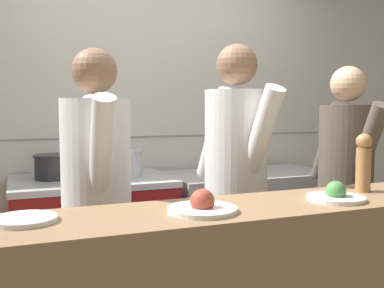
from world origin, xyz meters
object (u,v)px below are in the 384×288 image
(chef_sous, at_px, (236,182))
(sauce_pot, at_px, (126,162))
(pepper_mill, at_px, (363,161))
(chef_line, at_px, (345,183))
(mixing_bowl_steel, at_px, (240,167))
(plated_dish_dessert, at_px, (336,195))
(plated_dish_appetiser, at_px, (202,206))
(oven_range, at_px, (93,244))
(plated_dish_main, at_px, (24,219))
(stock_pot, at_px, (54,166))
(chefs_knife, at_px, (238,176))
(chef_head_cook, at_px, (97,200))

(chef_sous, bearing_deg, sauce_pot, 110.94)
(pepper_mill, xyz_separation_m, chef_line, (0.40, 0.58, -0.22))
(chef_line, bearing_deg, chef_sous, -175.68)
(pepper_mill, bearing_deg, chef_line, 55.82)
(sauce_pot, xyz_separation_m, chef_line, (1.21, -0.80, -0.09))
(mixing_bowl_steel, bearing_deg, sauce_pot, -179.50)
(plated_dish_dessert, bearing_deg, plated_dish_appetiser, 178.86)
(oven_range, height_order, pepper_mill, pepper_mill)
(plated_dish_main, bearing_deg, oven_range, 72.13)
(sauce_pot, distance_m, mixing_bowl_steel, 0.89)
(plated_dish_dessert, xyz_separation_m, pepper_mill, (0.25, 0.11, 0.12))
(plated_dish_dessert, xyz_separation_m, chef_sous, (-0.12, 0.70, -0.04))
(plated_dish_dessert, height_order, pepper_mill, pepper_mill)
(oven_range, xyz_separation_m, mixing_bowl_steel, (1.13, 0.01, 0.47))
(sauce_pot, xyz_separation_m, plated_dish_dessert, (0.57, -1.49, 0.01))
(plated_dish_appetiser, bearing_deg, sauce_pot, 88.24)
(mixing_bowl_steel, relative_size, plated_dish_main, 0.94)
(stock_pot, relative_size, chefs_knife, 0.83)
(oven_range, height_order, stock_pot, stock_pot)
(mixing_bowl_steel, distance_m, plated_dish_appetiser, 1.76)
(pepper_mill, bearing_deg, stock_pot, 132.06)
(plated_dish_main, xyz_separation_m, pepper_mill, (1.50, 0.01, 0.14))
(stock_pot, bearing_deg, plated_dish_main, -98.34)
(sauce_pot, distance_m, chefs_knife, 0.81)
(mixing_bowl_steel, bearing_deg, oven_range, -179.35)
(stock_pot, relative_size, plated_dish_appetiser, 0.98)
(oven_range, xyz_separation_m, plated_dish_appetiser, (0.19, -1.47, 0.55))
(stock_pot, height_order, plated_dish_main, stock_pot)
(stock_pot, relative_size, chef_sous, 0.15)
(stock_pot, distance_m, plated_dish_appetiser, 1.58)
(chef_head_cook, bearing_deg, pepper_mill, -23.57)
(plated_dish_main, distance_m, chef_head_cook, 0.66)
(plated_dish_main, distance_m, pepper_mill, 1.50)
(plated_dish_appetiser, bearing_deg, plated_dish_dessert, -1.14)
(stock_pot, relative_size, chef_line, 0.16)
(stock_pot, bearing_deg, plated_dish_appetiser, -74.43)
(oven_range, height_order, plated_dish_dessert, plated_dish_dessert)
(mixing_bowl_steel, bearing_deg, stock_pot, 178.28)
(sauce_pot, bearing_deg, plated_dish_main, -116.16)
(chef_head_cook, bearing_deg, sauce_pot, 69.89)
(plated_dish_main, xyz_separation_m, chef_sous, (1.13, 0.60, -0.03))
(plated_dish_appetiser, relative_size, chef_line, 0.16)
(mixing_bowl_steel, bearing_deg, chef_sous, -119.00)
(stock_pot, relative_size, pepper_mill, 0.96)
(chef_sous, bearing_deg, chefs_knife, 52.37)
(chef_line, bearing_deg, plated_dish_dessert, -127.62)
(plated_dish_appetiser, xyz_separation_m, pepper_mill, (0.86, 0.10, 0.12))
(stock_pot, bearing_deg, mixing_bowl_steel, -1.72)
(plated_dish_dessert, bearing_deg, chef_head_cook, 143.71)
(chef_head_cook, bearing_deg, oven_range, 85.10)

